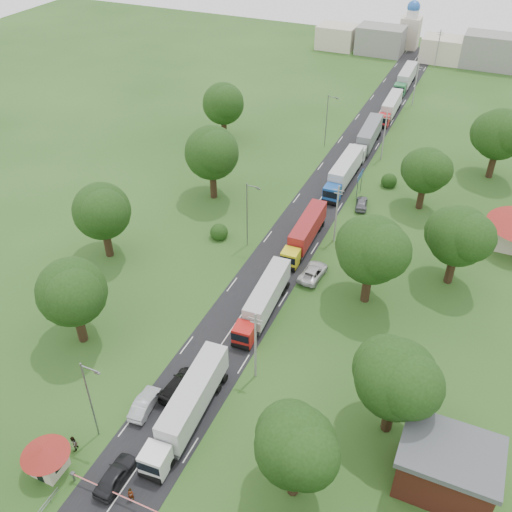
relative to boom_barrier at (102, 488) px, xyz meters
The scene contains 40 objects.
ground 25.05m from the boom_barrier, 86.89° to the left, with size 260.00×260.00×0.00m, color #244818.
road 45.03m from the boom_barrier, 88.27° to the left, with size 8.00×200.00×0.04m, color black.
boom_barrier is the anchor object (origin of this frame).
guard_booth 5.98m from the boom_barrier, behind, with size 4.40×4.40×3.45m.
info_sign 60.39m from the boom_barrier, 83.76° to the left, with size 0.12×3.10×4.10m.
pole_1 19.63m from the boom_barrier, 69.14° to the left, with size 1.60×0.24×9.00m.
pole_2 46.66m from the boom_barrier, 81.52° to the left, with size 1.60×0.24×9.00m.
pole_3 74.41m from the boom_barrier, 84.71° to the left, with size 1.60×0.24×9.00m.
pole_4 102.30m from the boom_barrier, 86.15° to the left, with size 1.60×0.24×9.00m.
pole_5 130.24m from the boom_barrier, 86.98° to the left, with size 1.60×0.24×9.00m.
lamp_0 7.91m from the boom_barrier, 128.59° to the left, with size 2.03×0.22×10.00m.
lamp_1 40.47m from the boom_barrier, 95.70° to the left, with size 2.03×0.22×10.00m.
lamp_2 75.25m from the boom_barrier, 93.05° to the left, with size 2.03×0.22×10.00m.
tree_2 17.86m from the boom_barrier, 24.96° to the left, with size 8.00×8.00×10.10m.
tree_3 28.11m from the boom_barrier, 38.79° to the left, with size 8.80×8.80×11.07m.
tree_4 38.62m from the boom_barrier, 67.81° to the left, with size 9.60×9.60×12.05m.
tree_5 49.47m from the boom_barrier, 61.59° to the left, with size 8.80×8.80×11.07m.
tree_6 62.58m from the boom_barrier, 74.79° to the left, with size 8.00×8.00×10.10m.
tree_7 79.63m from the boom_barrier, 71.37° to the left, with size 9.60×9.60×12.05m.
tree_10 21.36m from the boom_barrier, 132.02° to the left, with size 8.80×8.80×11.07m.
tree_11 37.10m from the boom_barrier, 124.41° to the left, with size 8.80×8.80×11.07m.
tree_12 52.73m from the boom_barrier, 106.28° to the left, with size 9.60×9.60×12.05m.
tree_13 73.99m from the boom_barrier, 107.90° to the left, with size 8.80×8.80×11.07m.
house_brick 30.34m from the boom_barrier, 25.42° to the left, with size 8.60×6.60×5.20m.
distant_town 135.04m from the boom_barrier, 89.13° to the left, with size 52.00×8.00×8.00m.
church 143.10m from the boom_barrier, 91.06° to the left, with size 5.00×5.00×12.30m.
truck_0 10.74m from the boom_barrier, 72.68° to the left, with size 3.25×14.70×4.06m.
truck_1 28.11m from the boom_barrier, 82.49° to the left, with size 2.94×13.72×3.79m.
truck_2 43.65m from the boom_barrier, 85.69° to the left, with size 2.61×13.55×3.75m.
truck_3 62.63m from the boom_barrier, 87.08° to the left, with size 2.62×14.83×4.11m.
truck_4 77.79m from the boom_barrier, 87.59° to the left, with size 3.08×14.76×4.08m.
truck_5 94.12m from the boom_barrier, 87.73° to the left, with size 2.62×13.63×3.77m.
truck_6 112.37m from the boom_barrier, 88.45° to the left, with size 2.78×14.69×4.07m.
car_lane_front 1.54m from the boom_barrier, 76.59° to the left, with size 1.97×4.90×1.67m, color black.
car_lane_mid 9.62m from the boom_barrier, 99.83° to the left, with size 1.63×4.68×1.54m, color #AEB2B7.
car_lane_rear 13.01m from the boom_barrier, 88.42° to the left, with size 2.28×5.62×1.63m, color black.
car_verge_near 37.40m from the boom_barrier, 79.43° to the left, with size 2.56×5.56×1.55m, color silver.
car_verge_far 57.03m from the boom_barrier, 81.90° to the left, with size 1.78×4.43×1.51m, color slate.
pedestrian_near 2.74m from the boom_barrier, 10.52° to the left, with size 0.58×0.38×1.59m, color gray.
pedestrian_booth 5.77m from the boom_barrier, 153.00° to the left, with size 0.87×0.68×1.80m, color gray.
Camera 1 is at (22.44, -45.28, 47.12)m, focal length 40.00 mm.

